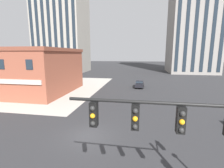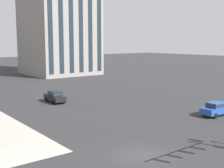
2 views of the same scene
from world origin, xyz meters
name	(u,v)px [view 1 (image 1 of 2)]	position (x,y,z in m)	size (l,w,h in m)	color
ground_plane	(88,136)	(0.00, 0.00, 0.00)	(320.00, 320.00, 0.00)	#2D2D30
sidewalk_far_corner	(33,87)	(-20.00, 20.00, 0.00)	(32.00, 32.00, 0.02)	#B7B2A8
traffic_signal_main	(217,146)	(7.29, -7.93, 4.45)	(7.03, 2.09, 6.64)	black
car_main_northbound_near	(139,84)	(4.45, 23.49, 0.92)	(2.07, 4.49, 1.68)	black
storefront_block_near_corner	(13,70)	(-20.90, 15.67, 4.29)	(24.28, 15.75, 8.57)	brown
residential_tower_skyline_left	(61,5)	(-28.11, 52.58, 26.82)	(19.66, 15.77, 53.59)	#9E998E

